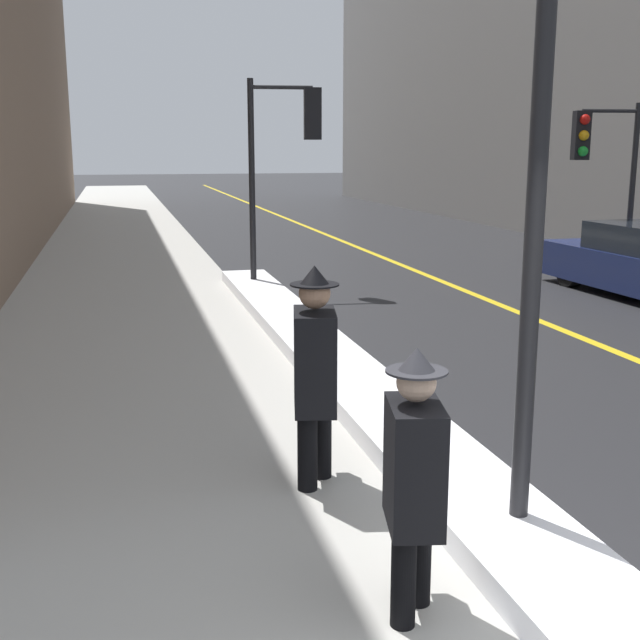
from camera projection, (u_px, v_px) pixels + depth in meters
sidewalk_slab at (125, 268)px, 17.41m from camera, size 4.00×80.00×0.01m
road_centre_stripe at (386, 259)px, 18.85m from camera, size 0.16×80.00×0.00m
snow_bank_curb at (335, 365)px, 9.26m from camera, size 0.83×13.84×0.20m
lamp_post at (544, 52)px, 4.66m from camera, size 0.28×0.28×5.21m
traffic_light_near at (289, 139)px, 14.31m from camera, size 1.31×0.33×3.75m
traffic_light_far at (600, 154)px, 15.08m from camera, size 1.31×0.33×3.38m
pedestrian_with_shoulder_bag at (414, 473)px, 4.31m from camera, size 0.37×0.71×1.54m
pedestrian_in_fedora at (315, 368)px, 6.03m from camera, size 0.41×0.76×1.71m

